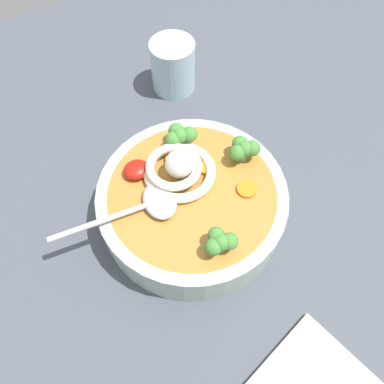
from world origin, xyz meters
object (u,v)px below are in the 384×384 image
(soup_bowl, at_px, (192,203))
(drinking_glass, at_px, (173,66))
(noodle_pile, at_px, (178,169))
(soup_spoon, at_px, (150,204))

(soup_bowl, xyz_separation_m, drinking_glass, (-0.11, -0.26, 0.01))
(noodle_pile, relative_size, drinking_glass, 1.21)
(noodle_pile, bearing_deg, drinking_glass, -116.00)
(soup_bowl, height_order, soup_spoon, soup_spoon)
(soup_bowl, height_order, noodle_pile, noodle_pile)
(drinking_glass, bearing_deg, soup_spoon, 56.40)
(soup_bowl, relative_size, soup_spoon, 1.53)
(soup_spoon, relative_size, drinking_glass, 1.89)
(drinking_glass, bearing_deg, noodle_pile, 64.00)
(soup_bowl, distance_m, noodle_pile, 0.06)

